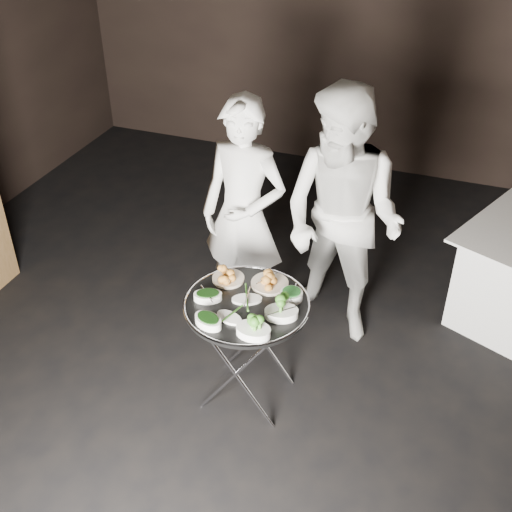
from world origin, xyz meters
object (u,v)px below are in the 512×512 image
(waiter_left, at_px, (244,216))
(waiter_right, at_px, (342,220))
(tray_stand, at_px, (247,347))
(serving_tray, at_px, (247,305))

(waiter_left, height_order, waiter_right, waiter_right)
(tray_stand, distance_m, waiter_right, 1.01)
(serving_tray, height_order, waiter_left, waiter_left)
(serving_tray, xyz_separation_m, waiter_left, (-0.31, 0.75, 0.09))
(waiter_left, bearing_deg, serving_tray, -62.48)
(waiter_right, bearing_deg, waiter_left, -155.61)
(tray_stand, bearing_deg, waiter_right, 68.19)
(tray_stand, distance_m, serving_tray, 0.32)
(serving_tray, distance_m, waiter_left, 0.82)
(tray_stand, xyz_separation_m, serving_tray, (0.00, -0.00, 0.32))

